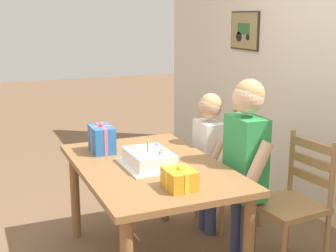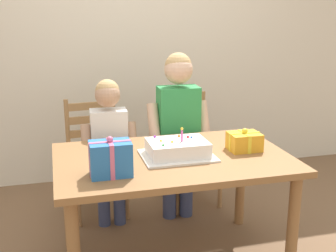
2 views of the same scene
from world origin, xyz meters
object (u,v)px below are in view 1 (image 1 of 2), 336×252
gift_box_red_large (102,139)px  child_younger (208,149)px  gift_box_beside_cake (179,179)px  chair_right (293,203)px  birthday_cake (149,159)px  chair_left (233,169)px  dining_table (150,178)px  child_older (246,154)px

gift_box_red_large → child_younger: child_younger is taller
gift_box_beside_cake → child_younger: child_younger is taller
chair_right → child_younger: (-0.70, -0.28, 0.22)m
chair_right → gift_box_beside_cake: bearing=-84.3°
birthday_cake → chair_right: 1.03m
chair_left → chair_right: bearing=0.0°
gift_box_beside_cake → dining_table: bearing=179.6°
birthday_cake → chair_right: size_ratio=0.48×
child_younger → chair_left: bearing=106.3°
chair_right → birthday_cake: bearing=-111.8°
dining_table → gift_box_beside_cake: (0.48, -0.00, 0.15)m
birthday_cake → chair_left: (-0.42, 0.90, -0.32)m
gift_box_beside_cake → chair_left: chair_left is taller
birthday_cake → gift_box_red_large: (-0.44, -0.20, 0.05)m
dining_table → gift_box_beside_cake: 0.50m
gift_box_red_large → child_older: 1.04m
gift_box_red_large → gift_box_beside_cake: gift_box_red_large is taller
gift_box_beside_cake → child_younger: (-0.79, 0.62, -0.11)m
gift_box_beside_cake → child_older: bearing=113.2°
chair_left → chair_right: (0.78, 0.00, 0.00)m
birthday_cake → chair_left: 1.05m
gift_box_red_large → child_younger: bearing=83.4°
gift_box_beside_cake → chair_right: chair_right is taller
chair_right → dining_table: bearing=-113.6°
gift_box_beside_cake → child_older: size_ratio=0.16×
chair_left → chair_right: size_ratio=1.00×
gift_box_beside_cake → chair_left: 1.29m
birthday_cake → gift_box_beside_cake: 0.45m
birthday_cake → gift_box_red_large: bearing=-155.6°
chair_left → child_younger: size_ratio=0.81×
birthday_cake → gift_box_beside_cake: bearing=1.3°
dining_table → chair_left: size_ratio=1.57×
child_older → gift_box_beside_cake: bearing=-66.8°
dining_table → child_older: 0.67m
dining_table → chair_right: size_ratio=1.57×
gift_box_red_large → child_younger: (0.10, 0.83, -0.15)m
dining_table → gift_box_beside_cake: gift_box_beside_cake is taller
chair_right → child_older: (-0.18, -0.28, 0.33)m
gift_box_red_large → gift_box_beside_cake: bearing=13.2°
gift_box_beside_cake → chair_left: size_ratio=0.22×
gift_box_red_large → chair_left: (0.01, 1.10, -0.37)m
birthday_cake → gift_box_beside_cake: size_ratio=2.15×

